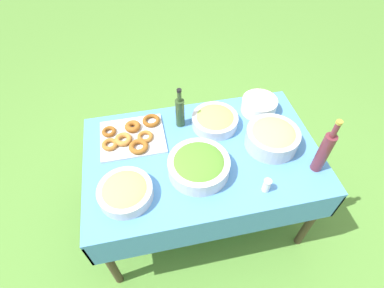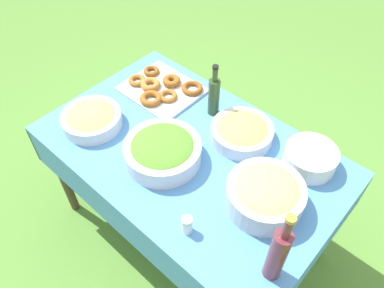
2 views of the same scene
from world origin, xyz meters
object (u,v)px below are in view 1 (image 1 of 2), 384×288
Objects in this scene: donut_platter at (132,136)px; bread_bowl at (125,191)px; pasta_bowl at (272,137)px; wine_bottle at (324,151)px; fruit_bowl at (215,120)px; salad_bowl at (199,165)px; plate_stack at (259,105)px; olive_oil_bottle at (180,112)px.

bread_bowl is at bearing 80.90° from donut_platter.
wine_bottle reaches higher than pasta_bowl.
donut_platter is at bearing -23.89° from wine_bottle.
fruit_bowl is (-0.60, -0.42, 0.00)m from bread_bowl.
wine_bottle is (-0.66, 0.12, 0.09)m from salad_bowl.
fruit_bowl reaches higher than bread_bowl.
salad_bowl is at bearing 38.95° from plate_stack.
pasta_bowl is 0.91m from bread_bowl.
bread_bowl is (0.89, 0.18, -0.03)m from pasta_bowl.
plate_stack is (-0.51, -0.41, -0.01)m from salad_bowl.
donut_platter is at bearing 5.18° from plate_stack.
donut_platter is 1.38× the size of bread_bowl.
salad_bowl is 0.65m from plate_stack.
pasta_bowl is 0.30m from wine_bottle.
salad_bowl is 1.21× the size of olive_oil_bottle.
olive_oil_bottle is at bearing -85.21° from salad_bowl.
fruit_bowl is at bearing -43.53° from wine_bottle.
donut_platter is 1.36× the size of fruit_bowl.
fruit_bowl is at bearing 167.14° from olive_oil_bottle.
bread_bowl is (0.38, 0.47, -0.07)m from olive_oil_bottle.
donut_platter is at bearing -43.75° from salad_bowl.
plate_stack is 0.80× the size of bread_bowl.
donut_platter is (0.82, -0.23, -0.05)m from pasta_bowl.
olive_oil_bottle reaches higher than bread_bowl.
donut_platter is 0.42m from bread_bowl.
wine_bottle reaches higher than fruit_bowl.
donut_platter is at bearing -15.42° from pasta_bowl.
plate_stack is at bearing -174.82° from donut_platter.
donut_platter is (0.35, -0.33, -0.04)m from salad_bowl.
fruit_bowl is at bearing -179.06° from donut_platter.
olive_oil_bottle is (0.51, -0.28, 0.04)m from pasta_bowl.
fruit_bowl is at bearing -118.31° from salad_bowl.
salad_bowl is 0.39m from fruit_bowl.
olive_oil_bottle is at bearing -129.05° from bread_bowl.
pasta_bowl is 0.79× the size of donut_platter.
donut_platter is at bearing -99.10° from bread_bowl.
plate_stack is at bearing -95.99° from pasta_bowl.
salad_bowl is at bearing -169.28° from bread_bowl.
fruit_bowl reaches higher than donut_platter.
wine_bottle is 1.28× the size of fruit_bowl.
plate_stack is (-0.85, -0.08, 0.03)m from donut_platter.
olive_oil_bottle reaches higher than fruit_bowl.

